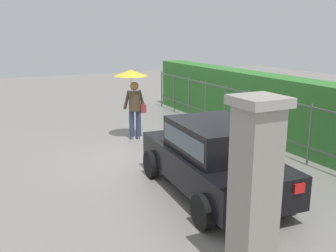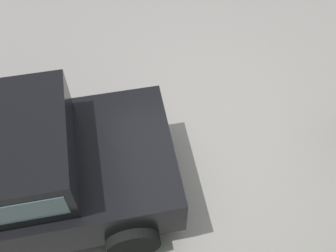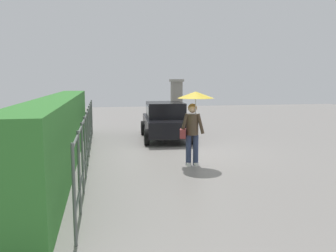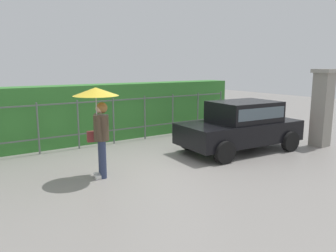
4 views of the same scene
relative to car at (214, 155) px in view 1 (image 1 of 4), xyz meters
The scene contains 6 objects.
ground_plane 2.72m from the car, behind, with size 40.00×40.00×0.00m, color gray.
car is the anchor object (origin of this frame).
pedestrian 4.54m from the car, behind, with size 0.99×0.99×2.06m.
gate_pillar 2.73m from the car, 22.35° to the right, with size 0.60×0.60×2.42m.
fence_section 4.47m from the car, 138.59° to the left, with size 10.64×0.05×1.50m.
hedge_row 5.00m from the car, 132.16° to the left, with size 11.59×0.90×1.90m, color #387F33.
Camera 1 is at (8.62, -3.61, 3.17)m, focal length 41.30 mm.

